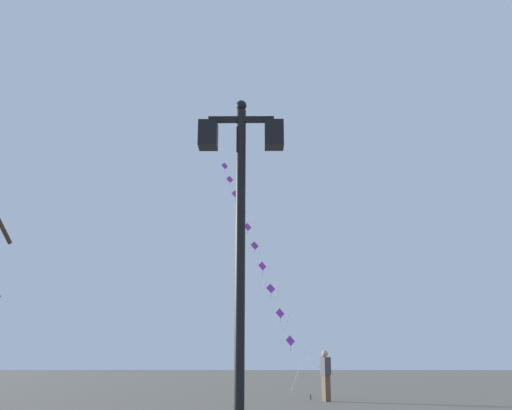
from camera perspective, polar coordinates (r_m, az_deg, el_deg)
ground_plane at (r=21.90m, az=4.30°, el=-18.89°), size 160.00×160.00×0.00m
twin_lantern_lamp_post at (r=8.17m, az=-1.56°, el=0.30°), size 1.26×0.28×5.13m
kite_train at (r=27.71m, az=-0.13°, el=-4.16°), size 4.16×10.37×12.82m
kite_flyer at (r=20.76m, az=7.00°, el=-16.52°), size 0.37×0.62×1.71m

